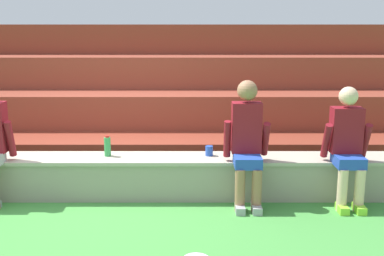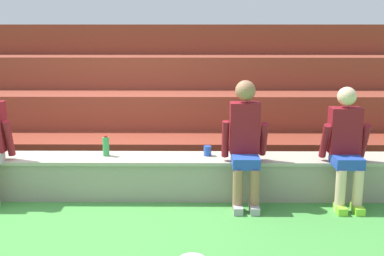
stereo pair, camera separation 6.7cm
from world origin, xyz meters
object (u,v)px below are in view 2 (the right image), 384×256
at_px(person_center, 346,144).
at_px(plastic_cup_right_end, 208,151).
at_px(person_left_of_center, 245,140).
at_px(water_bottle_mid_right, 106,146).

height_order(person_center, plastic_cup_right_end, person_center).
distance_m(person_left_of_center, water_bottle_mid_right, 1.63).
relative_size(person_left_of_center, water_bottle_mid_right, 5.69).
height_order(person_left_of_center, plastic_cup_right_end, person_left_of_center).
bearing_deg(person_center, person_left_of_center, 179.21).
bearing_deg(plastic_cup_right_end, person_left_of_center, -37.39).
xyz_separation_m(person_left_of_center, plastic_cup_right_end, (-0.41, 0.31, -0.21)).
bearing_deg(person_left_of_center, person_center, -0.79).
xyz_separation_m(person_center, water_bottle_mid_right, (-2.71, 0.31, -0.11)).
height_order(water_bottle_mid_right, plastic_cup_right_end, water_bottle_mid_right).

